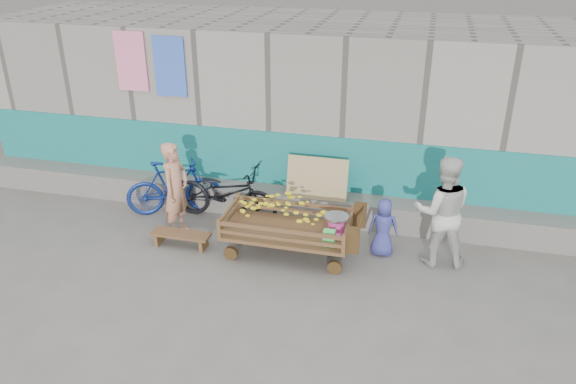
% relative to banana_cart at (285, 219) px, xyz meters
% --- Properties ---
extents(ground, '(80.00, 80.00, 0.00)m').
position_rel_banana_cart_xyz_m(ground, '(-0.05, -1.10, -0.59)').
color(ground, '#5F5C57').
rests_on(ground, ground).
extents(building_wall, '(12.00, 3.50, 3.00)m').
position_rel_banana_cart_xyz_m(building_wall, '(-0.05, 2.95, 0.87)').
color(building_wall, gray).
rests_on(building_wall, ground).
extents(banana_cart, '(2.06, 0.94, 0.88)m').
position_rel_banana_cart_xyz_m(banana_cart, '(0.00, 0.00, 0.00)').
color(banana_cart, brown).
rests_on(banana_cart, ground).
extents(bench, '(0.93, 0.28, 0.23)m').
position_rel_banana_cart_xyz_m(bench, '(-1.62, -0.17, -0.42)').
color(bench, brown).
rests_on(bench, ground).
extents(vendor_man, '(0.43, 0.60, 1.55)m').
position_rel_banana_cart_xyz_m(vendor_man, '(-1.83, 0.22, 0.18)').
color(vendor_man, tan).
rests_on(vendor_man, ground).
extents(woman, '(0.89, 0.73, 1.68)m').
position_rel_banana_cart_xyz_m(woman, '(2.22, 0.34, 0.24)').
color(woman, silver).
rests_on(woman, ground).
extents(child, '(0.45, 0.30, 0.91)m').
position_rel_banana_cart_xyz_m(child, '(1.42, 0.37, -0.14)').
color(child, '#373C8E').
rests_on(child, ground).
extents(bicycle_dark, '(1.90, 0.79, 0.97)m').
position_rel_banana_cart_xyz_m(bicycle_dark, '(-1.25, 0.85, -0.11)').
color(bicycle_dark, black).
rests_on(bicycle_dark, ground).
extents(bicycle_blue, '(1.66, 1.08, 0.97)m').
position_rel_banana_cart_xyz_m(bicycle_blue, '(-2.17, 0.85, -0.11)').
color(bicycle_blue, navy).
rests_on(bicycle_blue, ground).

